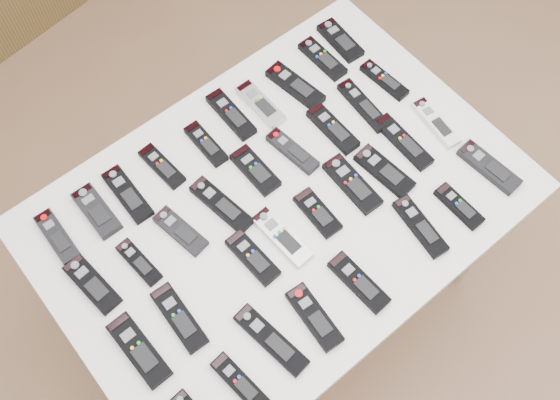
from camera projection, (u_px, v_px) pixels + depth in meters
ground at (279, 269)px, 2.40m from camera, size 4.00×4.00×0.00m
table at (280, 213)px, 1.71m from camera, size 1.25×0.88×0.78m
remote_0 at (58, 237)px, 1.60m from camera, size 0.05×0.16×0.02m
remote_1 at (97, 211)px, 1.64m from camera, size 0.06×0.16×0.02m
remote_2 at (128, 194)px, 1.66m from camera, size 0.06×0.18×0.02m
remote_3 at (162, 166)px, 1.70m from camera, size 0.06×0.16×0.02m
remote_4 at (206, 144)px, 1.73m from camera, size 0.05×0.15×0.02m
remote_5 at (231, 115)px, 1.77m from camera, size 0.05×0.18×0.02m
remote_6 at (260, 105)px, 1.79m from camera, size 0.05×0.17×0.02m
remote_7 at (295, 86)px, 1.82m from camera, size 0.08×0.20×0.02m
remote_8 at (322, 59)px, 1.86m from camera, size 0.05×0.17×0.02m
remote_9 at (340, 40)px, 1.89m from camera, size 0.07×0.17×0.02m
remote_10 at (92, 284)px, 1.55m from camera, size 0.08×0.17×0.02m
remote_11 at (139, 262)px, 1.57m from camera, size 0.05×0.14×0.02m
remote_12 at (180, 231)px, 1.61m from camera, size 0.08×0.16×0.02m
remote_13 at (221, 205)px, 1.64m from camera, size 0.08×0.20×0.02m
remote_14 at (255, 170)px, 1.69m from camera, size 0.06×0.16×0.02m
remote_15 at (292, 151)px, 1.72m from camera, size 0.06×0.17×0.02m
remote_16 at (333, 129)px, 1.75m from camera, size 0.05×0.17×0.02m
remote_17 at (363, 106)px, 1.79m from camera, size 0.06×0.19×0.02m
remote_18 at (384, 80)px, 1.83m from camera, size 0.05×0.16×0.02m
remote_19 at (139, 350)px, 1.47m from camera, size 0.07×0.19×0.02m
remote_20 at (179, 318)px, 1.51m from camera, size 0.06×0.18×0.02m
remote_21 at (253, 257)px, 1.58m from camera, size 0.06×0.16×0.02m
remote_22 at (282, 237)px, 1.61m from camera, size 0.06×0.19×0.02m
remote_23 at (318, 213)px, 1.64m from camera, size 0.06×0.15×0.02m
remote_24 at (352, 184)px, 1.67m from camera, size 0.07×0.19×0.02m
remote_25 at (384, 171)px, 1.69m from camera, size 0.08×0.18×0.02m
remote_26 at (403, 142)px, 1.73m from camera, size 0.06×0.20×0.02m
remote_27 at (435, 123)px, 1.76m from camera, size 0.07×0.18×0.02m
remote_29 at (240, 382)px, 1.44m from camera, size 0.06×0.16×0.02m
remote_30 at (271, 340)px, 1.49m from camera, size 0.08×0.21×0.02m
remote_31 at (314, 317)px, 1.51m from camera, size 0.07×0.18×0.02m
remote_32 at (359, 282)px, 1.55m from camera, size 0.06×0.18×0.02m
remote_33 at (420, 226)px, 1.62m from camera, size 0.07×0.19×0.02m
remote_34 at (459, 206)px, 1.64m from camera, size 0.04×0.14×0.02m
remote_35 at (489, 167)px, 1.70m from camera, size 0.07×0.19×0.02m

